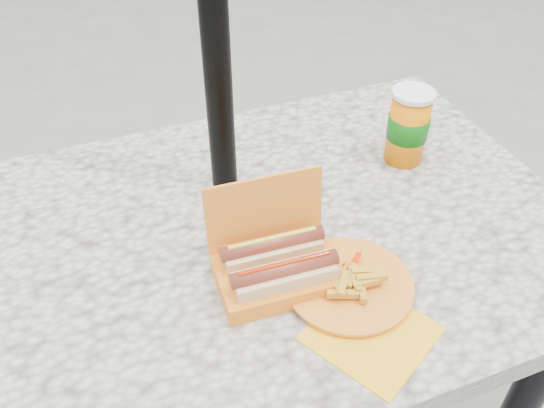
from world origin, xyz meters
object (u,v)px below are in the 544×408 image
object	(u,v)px
fries_plate	(350,287)
soda_cup	(408,126)
umbrella_pole	(213,12)
hotdog_box	(277,265)

from	to	relation	value
fries_plate	soda_cup	distance (m)	0.40
umbrella_pole	fries_plate	distance (m)	0.50
hotdog_box	soda_cup	world-z (taller)	hotdog_box
umbrella_pole	hotdog_box	distance (m)	0.42
hotdog_box	fries_plate	distance (m)	0.12
hotdog_box	soda_cup	distance (m)	0.44
hotdog_box	umbrella_pole	bearing A→B (deg)	93.15
umbrella_pole	hotdog_box	bearing A→B (deg)	-89.91
umbrella_pole	fries_plate	xyz separation A→B (m)	(0.10, -0.35, -0.34)
hotdog_box	fries_plate	world-z (taller)	hotdog_box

